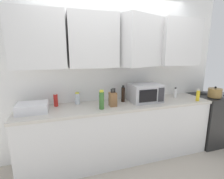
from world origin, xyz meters
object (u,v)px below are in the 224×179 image
Objects in this scene: bottle_red_sauce at (56,100)px; bottle_clear_tall at (77,98)px; knife_block at (113,99)px; bottle_yellow_mustard at (198,95)px; microwave at (145,93)px; stove_range at (212,118)px; dish_rack at (33,108)px; bottle_white_jar at (175,93)px; bottle_green_oil at (102,100)px; bottle_soy_dark at (123,94)px; kettle at (215,93)px; bottle_amber_vinegar at (162,95)px.

bottle_clear_tall is at bearing 4.24° from bottle_red_sauce.
bottle_yellow_mustard is (1.38, -0.16, -0.01)m from knife_block.
microwave is at bearing -7.10° from bottle_red_sauce.
dish_rack is (-3.06, 0.02, 0.51)m from stove_range.
knife_block is at bearing -28.16° from bottle_clear_tall.
bottle_red_sauce is 1.10× the size of bottle_white_jar.
knife_block is 1.49× the size of bottle_clear_tall.
microwave reaches higher than bottle_white_jar.
bottle_white_jar is 1.38m from bottle_green_oil.
stove_range is 3.49× the size of bottle_soy_dark.
bottle_clear_tall is (0.60, 0.20, 0.03)m from dish_rack.
bottle_soy_dark is at bearing 170.81° from kettle.
bottle_yellow_mustard is (0.83, -0.23, -0.05)m from microwave.
bottle_red_sauce reaches higher than stove_range.
microwave is at bearing 6.72° from knife_block.
kettle is 0.57× the size of dish_rack.
microwave reaches higher than dish_rack.
microwave is 1.80× the size of knife_block.
knife_block is 1.02× the size of bottle_soy_dark.
bottle_amber_vinegar is (0.33, 0.03, -0.06)m from microwave.
bottle_white_jar reaches higher than stove_range.
bottle_white_jar is 1.02× the size of bottle_amber_vinegar.
knife_block is 1.39m from bottle_yellow_mustard.
stove_range is 2.83m from bottle_red_sauce.
bottle_green_oil reaches higher than dish_rack.
bottle_green_oil reaches higher than bottle_yellow_mustard.
microwave reaches higher than bottle_clear_tall.
bottle_white_jar is (0.62, 0.06, -0.06)m from microwave.
bottle_soy_dark is (-0.95, 0.03, 0.04)m from bottle_white_jar.
dish_rack is at bearing -149.10° from bottle_red_sauce.
bottle_clear_tall is at bearing 173.12° from bottle_amber_vinegar.
microwave reaches higher than bottle_green_oil.
stove_range is 0.58m from kettle.
bottle_clear_tall is at bearing 130.17° from bottle_green_oil.
kettle is 0.67m from bottle_white_jar.
bottle_yellow_mustard is at bearing -15.38° from bottle_soy_dark.
bottle_amber_vinegar is (1.08, 0.18, -0.05)m from bottle_green_oil.
bottle_red_sauce is 1.09× the size of bottle_clear_tall.
bottle_red_sauce is at bearing 30.90° from dish_rack.
bottle_white_jar is at bearing 125.76° from bottle_yellow_mustard.
bottle_red_sauce is at bearing 172.72° from kettle.
bottle_green_oil is at bearing -155.06° from knife_block.
bottle_yellow_mustard reaches higher than bottle_amber_vinegar.
bottle_white_jar is 0.91× the size of bottle_yellow_mustard.
bottle_red_sauce is (-1.35, 0.17, -0.05)m from microwave.
bottle_yellow_mustard is (-0.42, -0.06, 0.00)m from kettle.
stove_range is at bearing -0.97° from microwave.
bottle_yellow_mustard is at bearing -27.11° from bottle_amber_vinegar.
bottle_yellow_mustard is at bearing -15.38° from microwave.
dish_rack is 2.12× the size of bottle_clear_tall.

